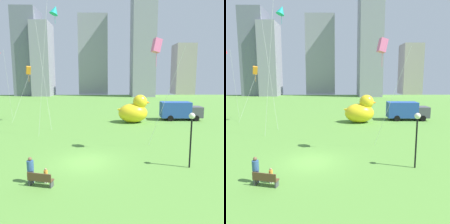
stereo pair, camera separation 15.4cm
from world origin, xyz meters
The scene contains 11 objects.
ground_plane centered at (0.00, 0.00, 0.00)m, with size 140.00×140.00×0.00m, color #59903A.
park_bench centered at (-2.38, -4.01, 0.47)m, with size 1.64×0.81×0.90m.
person_adult centered at (-3.12, -3.49, 0.93)m, with size 0.41×0.41×1.69m.
person_child centered at (-2.15, -3.58, 0.55)m, with size 0.24×0.24×1.00m.
giant_inflatable_duck centered at (5.62, 15.75, 1.75)m, with size 4.98×3.19×4.12m.
lamppost centered at (7.79, -1.23, 3.10)m, with size 0.44×0.44×4.11m.
box_truck centered at (13.02, 17.58, 1.45)m, with size 6.36×2.53×2.85m.
city_skyline centered at (-2.63, 69.71, 16.08)m, with size 67.92×21.06×41.30m.
kite_teal centered at (-5.16, 13.93, 15.25)m, with size 3.72×3.66×16.00m.
kite_pink centered at (5.80, 2.04, 9.16)m, with size 2.90×2.85×9.84m.
kite_orange centered at (-9.83, 16.33, 7.63)m, with size 3.13×3.22×8.30m.
Camera 2 is at (1.94, -16.92, 6.60)m, focal length 35.87 mm.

